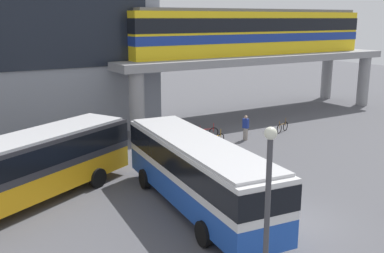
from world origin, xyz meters
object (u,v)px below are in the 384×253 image
bus_secondary (29,162)px  bicycle_red (207,133)px  bicycle_brown (282,127)px  pedestrian_near_building (246,128)px  bicycle_orange (216,140)px  bus_main (197,168)px  train (252,31)px

bus_secondary → bicycle_red: 14.67m
bicycle_brown → pedestrian_near_building: pedestrian_near_building is taller
bicycle_orange → bicycle_brown: size_ratio=1.02×
bus_main → bicycle_brown: 15.79m
train → pedestrian_near_building: 11.05m
bus_secondary → bicycle_brown: 19.71m
train → bicycle_brown: bearing=-107.3°
bus_main → bicycle_red: 12.75m
bicycle_brown → bicycle_orange: bearing=-176.8°
bus_main → pedestrian_near_building: size_ratio=6.37×
bicycle_orange → bicycle_red: 2.05m
train → bicycle_brown: 9.71m
train → pedestrian_near_building: bearing=-130.4°
bicycle_brown → bicycle_red: bearing=164.4°
bicycle_orange → train: bearing=39.3°
train → bus_secondary: (-21.24, -10.50, -5.31)m
bicycle_red → train: bearing=32.0°
bicycle_brown → pedestrian_near_building: bearing=-175.0°
bus_secondary → bicycle_brown: bearing=11.8°
bus_main → bicycle_red: bus_main is taller
train → bicycle_red: size_ratio=13.24×
bus_secondary → bicycle_brown: bus_secondary is taller
bus_main → pedestrian_near_building: (9.29, 8.37, -1.16)m
train → bus_main: size_ratio=2.08×
bus_main → bicycle_orange: bus_main is taller
train → bicycle_brown: size_ratio=13.87×
bicycle_red → pedestrian_near_building: pedestrian_near_building is taller
bus_main → bicycle_red: bearing=54.7°
train → bicycle_brown: train is taller
bus_secondary → bicycle_red: (13.45, 5.63, -1.63)m
bicycle_red → pedestrian_near_building: (1.99, -1.95, 0.47)m
bus_main → bicycle_orange: size_ratio=6.51×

